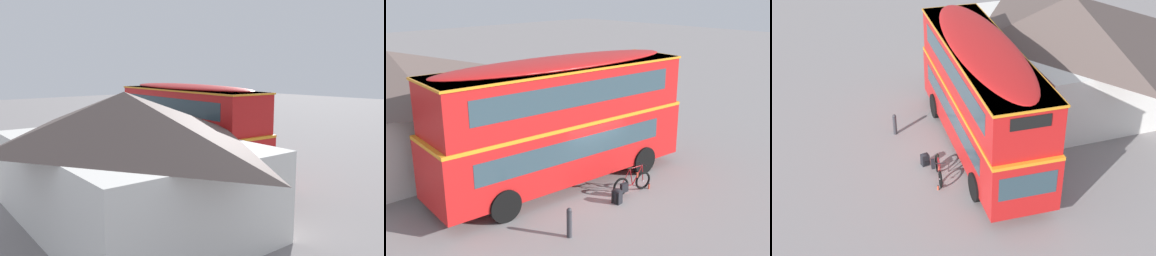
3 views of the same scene
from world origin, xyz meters
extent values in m
plane|color=gray|center=(0.00, 0.00, 0.00)|extent=(120.00, 120.00, 0.00)
cylinder|color=black|center=(2.73, 1.60, 0.55)|extent=(1.12, 0.38, 1.10)
cylinder|color=black|center=(2.50, -0.77, 0.55)|extent=(1.12, 0.38, 1.10)
cylinder|color=black|center=(-3.54, 2.20, 0.55)|extent=(1.12, 0.38, 1.10)
cylinder|color=black|center=(-3.77, -0.17, 0.55)|extent=(1.12, 0.38, 1.10)
cube|color=red|center=(-0.52, 0.72, 1.52)|extent=(10.34, 3.46, 2.10)
cube|color=orange|center=(-0.52, 0.72, 2.60)|extent=(10.37, 3.49, 0.12)
cube|color=red|center=(-0.52, 0.72, 3.58)|extent=(10.04, 3.38, 1.90)
ellipsoid|color=red|center=(-0.52, 0.72, 4.61)|extent=(9.83, 3.32, 0.36)
cube|color=#2D424C|center=(4.51, 0.23, 1.77)|extent=(0.26, 2.05, 0.90)
cube|color=black|center=(4.38, 0.24, 4.10)|extent=(0.19, 1.37, 0.44)
cube|color=#2D424C|center=(-0.84, -0.50, 1.82)|extent=(7.88, 0.80, 0.76)
cube|color=#2D424C|center=(-0.64, -0.49, 3.73)|extent=(8.29, 0.84, 0.80)
cube|color=#2D424C|center=(-0.60, 1.97, 1.82)|extent=(7.88, 0.80, 0.76)
cube|color=#2D424C|center=(-0.40, 1.92, 3.73)|extent=(8.29, 0.84, 0.80)
cube|color=orange|center=(-0.52, 0.72, 4.49)|extent=(10.14, 3.47, 0.08)
torus|color=black|center=(1.30, -1.71, 0.34)|extent=(0.68, 0.22, 0.68)
torus|color=black|center=(0.31, -1.51, 0.34)|extent=(0.68, 0.22, 0.68)
cylinder|color=#B2B2B7|center=(1.30, -1.71, 0.34)|extent=(0.07, 0.11, 0.05)
cylinder|color=#B2B2B7|center=(0.31, -1.51, 0.34)|extent=(0.07, 0.11, 0.05)
cylinder|color=maroon|center=(1.03, -1.66, 0.62)|extent=(0.45, 0.13, 0.69)
cylinder|color=maroon|center=(0.96, -1.64, 0.95)|extent=(0.56, 0.15, 0.05)
cylinder|color=maroon|center=(0.76, -1.60, 0.61)|extent=(0.18, 0.07, 0.67)
cylinder|color=maroon|center=(0.57, -1.56, 0.31)|extent=(0.52, 0.14, 0.09)
cylinder|color=maroon|center=(0.50, -1.55, 0.64)|extent=(0.40, 0.11, 0.61)
cylinder|color=maroon|center=(1.27, -1.71, 0.65)|extent=(0.10, 0.05, 0.62)
cylinder|color=black|center=(1.24, -1.70, 1.01)|extent=(0.12, 0.46, 0.03)
ellipsoid|color=black|center=(0.67, -1.58, 0.97)|extent=(0.27, 0.15, 0.06)
cube|color=black|center=(0.30, -1.67, 0.36)|extent=(0.30, 0.19, 0.32)
cylinder|color=#D84C33|center=(1.03, -1.66, 0.62)|extent=(0.07, 0.07, 0.18)
cube|color=black|center=(-0.25, -1.82, 0.24)|extent=(0.28, 0.33, 0.48)
ellipsoid|color=black|center=(-0.25, -1.82, 0.48)|extent=(0.27, 0.32, 0.10)
cube|color=black|center=(-0.11, -1.80, 0.17)|extent=(0.06, 0.22, 0.17)
cylinder|color=black|center=(-0.39, -1.75, 0.24)|extent=(0.04, 0.04, 0.39)
cylinder|color=black|center=(-0.37, -1.92, 0.24)|extent=(0.04, 0.04, 0.39)
cylinder|color=#D84C33|center=(1.48, -1.87, 0.09)|extent=(0.07, 0.07, 0.18)
cylinder|color=black|center=(1.48, -1.87, 0.19)|extent=(0.04, 0.04, 0.03)
cube|color=silver|center=(-4.15, 6.81, 1.52)|extent=(10.46, 7.07, 3.04)
pyramid|color=brown|center=(-4.15, 6.81, 3.90)|extent=(10.88, 7.49, 1.73)
cube|color=#3D2319|center=(-4.33, 3.54, 1.05)|extent=(1.10, 0.10, 2.10)
cube|color=#2D424C|center=(-6.86, 3.68, 1.67)|extent=(1.10, 0.10, 0.90)
cube|color=#2D424C|center=(-1.81, 3.40, 1.67)|extent=(1.10, 0.10, 0.90)
cylinder|color=#333338|center=(-2.96, -2.30, 0.42)|extent=(0.16, 0.16, 0.85)
sphere|color=#333338|center=(-2.96, -2.30, 0.89)|extent=(0.16, 0.16, 0.16)
camera|label=1|loc=(-16.39, 14.28, 5.58)|focal=37.28mm
camera|label=2|loc=(-11.22, -11.21, 7.30)|focal=42.94mm
camera|label=3|loc=(17.40, -7.10, 12.93)|focal=52.39mm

